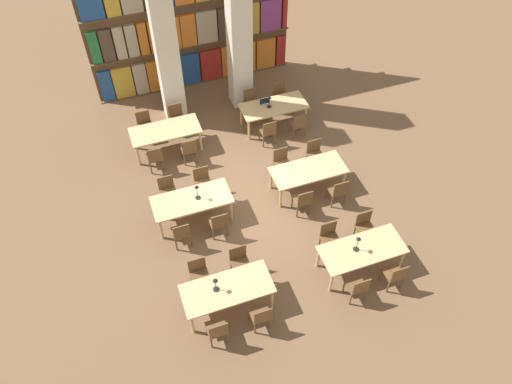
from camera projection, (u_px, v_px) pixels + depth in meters
name	position (u px, v px, depth m)	size (l,w,h in m)	color
ground_plane	(253.00, 201.00, 13.14)	(40.00, 40.00, 0.00)	brown
bookshelf_bank	(189.00, 6.00, 14.62)	(6.33, 0.35, 5.50)	brown
pillar_left	(163.00, 27.00, 13.20)	(0.61, 0.61, 6.00)	silver
pillar_center	(239.00, 14.00, 13.67)	(0.61, 0.61, 6.00)	silver
reading_table_0	(227.00, 290.00, 10.64)	(1.95, 0.86, 0.73)	tan
chair_0	(218.00, 330.00, 10.23)	(0.42, 0.40, 0.88)	brown
chair_1	(199.00, 274.00, 11.12)	(0.42, 0.40, 0.88)	brown
chair_2	(261.00, 315.00, 10.44)	(0.42, 0.40, 0.88)	brown
chair_3	(240.00, 261.00, 11.33)	(0.42, 0.40, 0.88)	brown
desk_lamp_0	(215.00, 283.00, 10.35)	(0.14, 0.14, 0.41)	#232328
reading_table_1	(362.00, 251.00, 11.31)	(1.95, 0.86, 0.73)	tan
chair_4	(358.00, 287.00, 10.90)	(0.42, 0.40, 0.88)	brown
chair_5	(330.00, 237.00, 11.78)	(0.42, 0.40, 0.88)	brown
chair_6	(395.00, 274.00, 11.10)	(0.42, 0.40, 0.88)	brown
chair_7	(365.00, 226.00, 11.99)	(0.42, 0.40, 0.88)	brown
desk_lamp_1	(358.00, 241.00, 11.01)	(0.14, 0.14, 0.46)	#232328
reading_table_2	(192.00, 201.00, 12.28)	(1.95, 0.86, 0.73)	tan
chair_8	(181.00, 233.00, 11.86)	(0.42, 0.40, 0.88)	brown
chair_9	(168.00, 191.00, 12.75)	(0.42, 0.40, 0.88)	brown
chair_10	(219.00, 222.00, 12.07)	(0.42, 0.40, 0.88)	brown
chair_11	(203.00, 182.00, 12.96)	(0.42, 0.40, 0.88)	brown
desk_lamp_2	(197.00, 190.00, 12.02)	(0.14, 0.14, 0.45)	#232328
reading_table_3	(308.00, 172.00, 12.95)	(1.95, 0.86, 0.73)	tan
chair_12	(303.00, 200.00, 12.54)	(0.42, 0.40, 0.88)	brown
chair_13	(282.00, 162.00, 13.43)	(0.42, 0.40, 0.88)	brown
chair_14	(338.00, 190.00, 12.76)	(0.42, 0.40, 0.88)	brown
chair_15	(315.00, 154.00, 13.64)	(0.42, 0.40, 0.88)	brown
reading_table_4	(165.00, 132.00, 13.97)	(1.95, 0.86, 0.73)	tan
chair_16	(155.00, 157.00, 13.55)	(0.42, 0.40, 0.88)	brown
chair_17	(145.00, 125.00, 14.44)	(0.42, 0.40, 0.88)	brown
chair_18	(189.00, 149.00, 13.76)	(0.42, 0.40, 0.88)	brown
chair_19	(177.00, 117.00, 14.65)	(0.42, 0.40, 0.88)	brown
reading_table_5	(274.00, 108.00, 14.67)	(1.95, 0.86, 0.73)	tan
chair_20	(268.00, 131.00, 14.26)	(0.42, 0.40, 0.88)	brown
chair_21	(251.00, 101.00, 15.15)	(0.42, 0.40, 0.88)	brown
chair_22	(298.00, 124.00, 14.47)	(0.42, 0.40, 0.88)	brown
chair_23	(280.00, 95.00, 15.36)	(0.42, 0.40, 0.88)	brown
desk_lamp_3	(269.00, 100.00, 14.38)	(0.14, 0.14, 0.39)	#232328
laptop	(264.00, 101.00, 14.68)	(0.32, 0.22, 0.21)	silver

